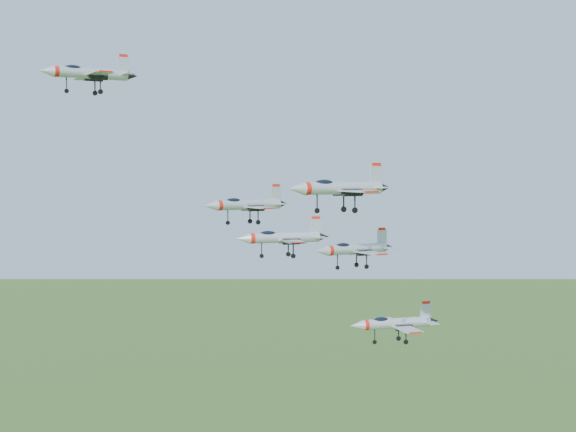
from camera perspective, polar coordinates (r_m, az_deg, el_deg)
jet_lead at (r=103.48m, az=-14.03°, el=9.83°), size 12.49×10.33×3.34m
jet_left_high at (r=97.99m, az=-3.00°, el=0.83°), size 11.61×9.60×3.10m
jet_right_high at (r=88.80m, az=3.69°, el=2.01°), size 13.22×11.02×3.53m
jet_left_low at (r=113.24m, az=-0.43°, el=-1.53°), size 13.44×11.48×3.68m
jet_right_low at (r=97.90m, az=4.74°, el=-2.34°), size 11.53×9.53×3.08m
jet_trail at (r=114.41m, az=7.55°, el=-7.55°), size 13.26×11.31×3.62m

